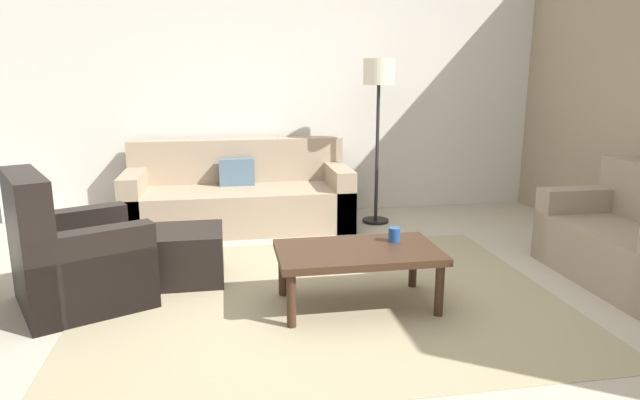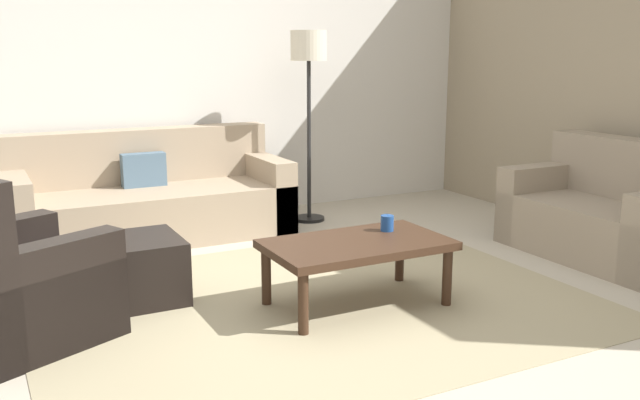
% 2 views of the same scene
% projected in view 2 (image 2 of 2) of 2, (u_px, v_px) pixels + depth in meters
% --- Properties ---
extents(ground_plane, '(8.00, 8.00, 0.00)m').
position_uv_depth(ground_plane, '(312.00, 303.00, 4.31)').
color(ground_plane, '#B2A893').
extents(rear_partition, '(6.00, 0.12, 2.80)m').
position_uv_depth(rear_partition, '(184.00, 66.00, 6.27)').
color(rear_partition, silver).
rests_on(rear_partition, ground_plane).
extents(area_rug, '(3.35, 2.62, 0.01)m').
position_uv_depth(area_rug, '(312.00, 302.00, 4.30)').
color(area_rug, tan).
rests_on(area_rug, ground_plane).
extents(couch_main, '(2.26, 0.94, 0.88)m').
position_uv_depth(couch_main, '(148.00, 201.00, 5.83)').
color(couch_main, gray).
rests_on(couch_main, ground_plane).
extents(couch_loveseat, '(0.83, 1.41, 0.88)m').
position_uv_depth(couch_loveseat, '(609.00, 217.00, 5.26)').
color(couch_loveseat, gray).
rests_on(couch_loveseat, ground_plane).
extents(armchair_leather, '(1.06, 1.06, 0.95)m').
position_uv_depth(armchair_leather, '(6.00, 289.00, 3.65)').
color(armchair_leather, black).
rests_on(armchair_leather, ground_plane).
extents(ottoman, '(0.56, 0.56, 0.40)m').
position_uv_depth(ottoman, '(135.00, 270.00, 4.31)').
color(ottoman, black).
rests_on(ottoman, ground_plane).
extents(coffee_table, '(1.10, 0.64, 0.41)m').
position_uv_depth(coffee_table, '(357.00, 249.00, 4.20)').
color(coffee_table, '#382316').
rests_on(coffee_table, ground_plane).
extents(cup, '(0.08, 0.08, 0.10)m').
position_uv_depth(cup, '(387.00, 223.00, 4.41)').
color(cup, '#1E478C').
rests_on(cup, coffee_table).
extents(lamp_standing, '(0.32, 0.32, 1.71)m').
position_uv_depth(lamp_standing, '(309.00, 65.00, 6.10)').
color(lamp_standing, black).
rests_on(lamp_standing, ground_plane).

